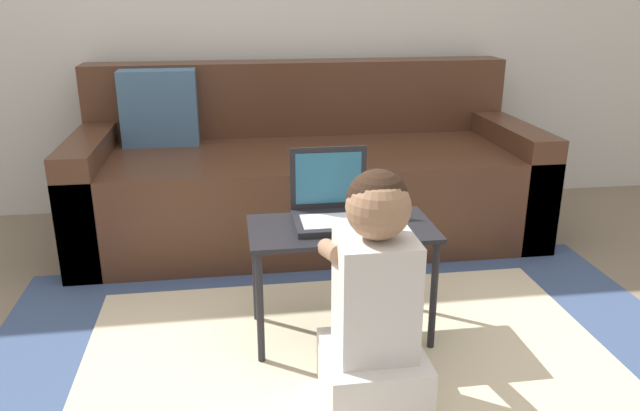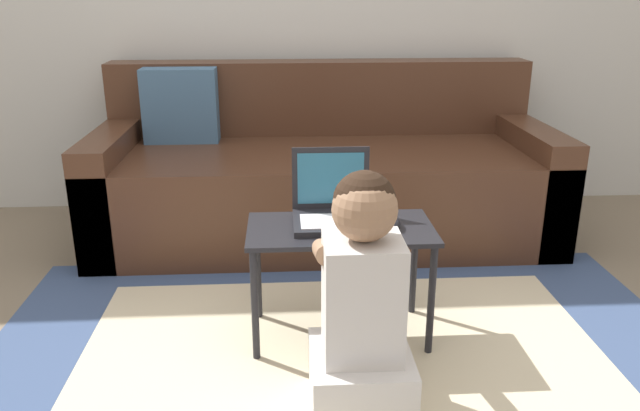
% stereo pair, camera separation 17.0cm
% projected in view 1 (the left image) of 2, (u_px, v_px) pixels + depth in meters
% --- Properties ---
extents(ground_plane, '(16.00, 16.00, 0.00)m').
position_uv_depth(ground_plane, '(310.00, 366.00, 2.03)').
color(ground_plane, '#7F705B').
extents(area_rug, '(2.41, 1.69, 0.01)m').
position_uv_depth(area_rug, '(351.00, 364.00, 2.03)').
color(area_rug, '#3D517A').
rests_on(area_rug, ground_plane).
extents(couch, '(2.15, 0.90, 0.81)m').
position_uv_depth(couch, '(305.00, 176.00, 3.07)').
color(couch, '#4C2D1E').
rests_on(couch, ground_plane).
extents(laptop_desk, '(0.62, 0.32, 0.41)m').
position_uv_depth(laptop_desk, '(341.00, 241.00, 2.09)').
color(laptop_desk, black).
rests_on(laptop_desk, ground_plane).
extents(laptop, '(0.27, 0.23, 0.24)m').
position_uv_depth(laptop, '(332.00, 210.00, 2.10)').
color(laptop, '#232328').
rests_on(laptop, laptop_desk).
extents(computer_mouse, '(0.06, 0.12, 0.04)m').
position_uv_depth(computer_mouse, '(391.00, 219.00, 2.08)').
color(computer_mouse, black).
rests_on(computer_mouse, laptop_desk).
extents(person_seated, '(0.29, 0.40, 0.71)m').
position_uv_depth(person_seated, '(375.00, 303.00, 1.75)').
color(person_seated, silver).
rests_on(person_seated, ground_plane).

